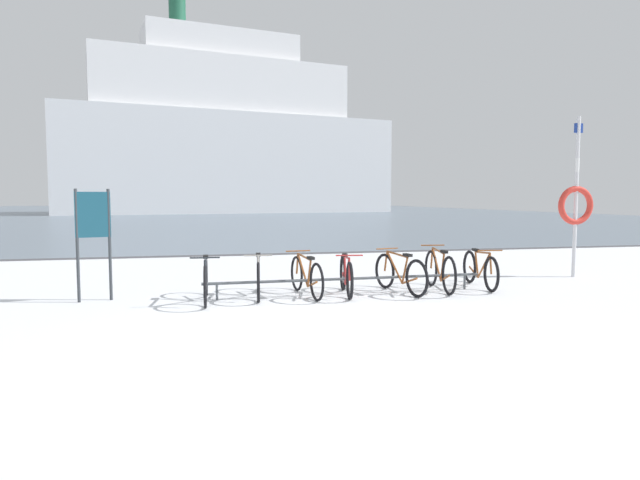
{
  "coord_description": "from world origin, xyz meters",
  "views": [
    {
      "loc": [
        -1.48,
        -6.38,
        1.72
      ],
      "look_at": [
        1.35,
        6.16,
        0.72
      ],
      "focal_mm": 30.53,
      "sensor_mm": 36.0,
      "label": 1
    }
  ],
  "objects": [
    {
      "name": "info_sign",
      "position": [
        -3.16,
        3.17,
        1.26
      ],
      "size": [
        0.55,
        0.16,
        1.86
      ],
      "color": "#33383D",
      "rests_on": "ground"
    },
    {
      "name": "bicycle_1",
      "position": [
        -0.47,
        2.96,
        0.35
      ],
      "size": [
        0.46,
        1.71,
        0.78
      ],
      "color": "black",
      "rests_on": "ground"
    },
    {
      "name": "ground",
      "position": [
        0.0,
        53.9,
        -0.04
      ],
      "size": [
        80.0,
        132.0,
        0.08
      ],
      "color": "white"
    },
    {
      "name": "bicycle_4",
      "position": [
        2.07,
        2.81,
        0.35
      ],
      "size": [
        0.52,
        1.7,
        0.78
      ],
      "color": "black",
      "rests_on": "ground"
    },
    {
      "name": "bicycle_2",
      "position": [
        0.36,
        2.88,
        0.35
      ],
      "size": [
        0.46,
        1.73,
        0.76
      ],
      "color": "black",
      "rests_on": "ground"
    },
    {
      "name": "bicycle_3",
      "position": [
        1.07,
        2.81,
        0.34
      ],
      "size": [
        0.46,
        1.6,
        0.76
      ],
      "color": "black",
      "rests_on": "ground"
    },
    {
      "name": "bicycle_5",
      "position": [
        2.88,
        2.88,
        0.37
      ],
      "size": [
        0.46,
        1.71,
        0.82
      ],
      "color": "black",
      "rests_on": "ground"
    },
    {
      "name": "bicycle_0",
      "position": [
        -1.37,
        2.7,
        0.36
      ],
      "size": [
        0.46,
        1.74,
        0.79
      ],
      "color": "black",
      "rests_on": "ground"
    },
    {
      "name": "bike_rack",
      "position": [
        1.1,
        2.85,
        0.27
      ],
      "size": [
        5.08,
        0.13,
        0.31
      ],
      "color": "#4C5156",
      "rests_on": "ground"
    },
    {
      "name": "bicycle_6",
      "position": [
        3.78,
        3.03,
        0.35
      ],
      "size": [
        0.46,
        1.74,
        0.77
      ],
      "color": "black",
      "rests_on": "ground"
    },
    {
      "name": "ferry_ship",
      "position": [
        1.94,
        57.65,
        8.4
      ],
      "size": [
        38.5,
        16.78,
        25.03
      ],
      "color": "silver",
      "rests_on": "ground"
    },
    {
      "name": "rescue_post",
      "position": [
        6.48,
        3.85,
        1.62
      ],
      "size": [
        0.84,
        0.13,
        3.45
      ],
      "color": "silver",
      "rests_on": "ground"
    }
  ]
}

